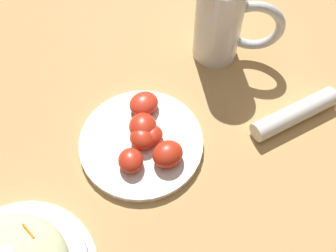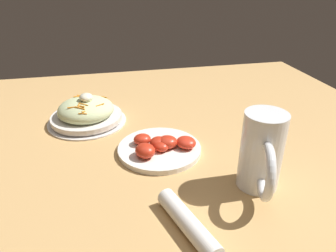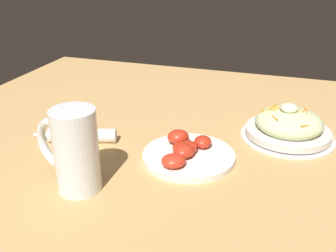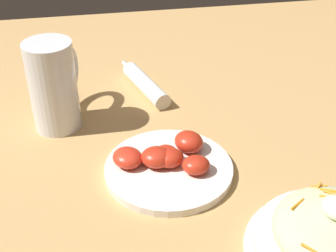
% 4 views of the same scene
% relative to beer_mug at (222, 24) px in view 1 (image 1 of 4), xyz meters
% --- Properties ---
extents(ground_plane, '(1.43, 1.43, 0.00)m').
position_rel_beer_mug_xyz_m(ground_plane, '(0.14, 0.16, -0.07)').
color(ground_plane, tan).
extents(beer_mug, '(0.16, 0.09, 0.17)m').
position_rel_beer_mug_xyz_m(beer_mug, '(0.00, 0.00, 0.00)').
color(beer_mug, white).
rests_on(beer_mug, ground_plane).
extents(napkin_roll, '(0.20, 0.08, 0.03)m').
position_rel_beer_mug_xyz_m(napkin_roll, '(-0.09, 0.18, -0.06)').
color(napkin_roll, white).
rests_on(napkin_roll, ground_plane).
extents(tomato_plate, '(0.21, 0.21, 0.05)m').
position_rel_beer_mug_xyz_m(tomato_plate, '(0.17, 0.17, -0.06)').
color(tomato_plate, white).
rests_on(tomato_plate, ground_plane).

